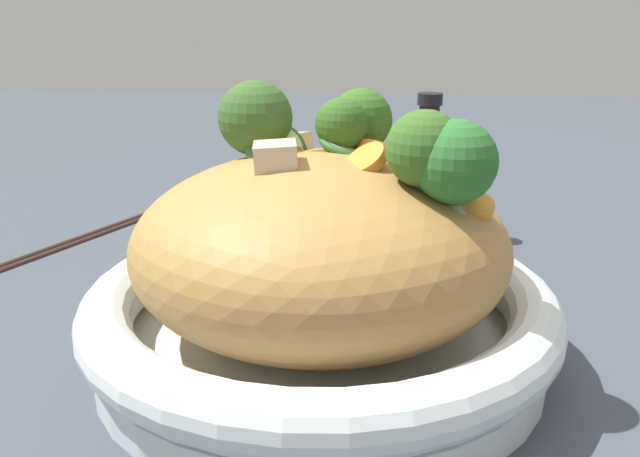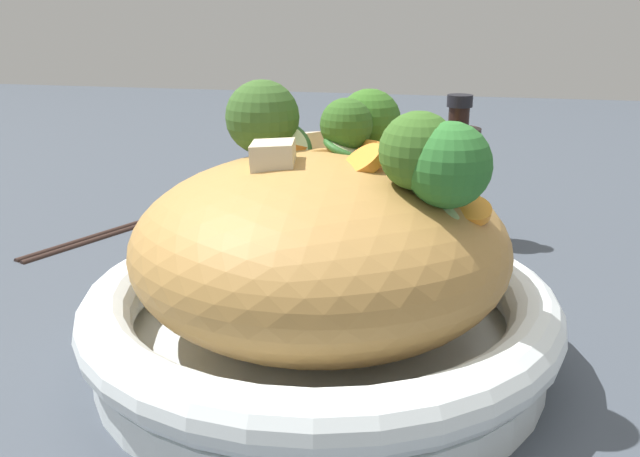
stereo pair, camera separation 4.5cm
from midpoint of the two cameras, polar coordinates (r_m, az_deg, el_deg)
ground_plane at (r=0.48m, az=2.68°, el=-10.78°), size 3.00×3.00×0.00m
serving_bowl at (r=0.47m, az=2.74°, el=-7.54°), size 0.32×0.32×0.06m
noodle_heap at (r=0.45m, az=2.84°, el=-1.47°), size 0.25×0.25×0.12m
broccoli_florets at (r=0.44m, az=6.39°, el=7.54°), size 0.16×0.19×0.08m
carrot_coins at (r=0.44m, az=7.60°, el=5.52°), size 0.09×0.16×0.04m
zucchini_slices at (r=0.46m, az=1.45°, el=6.66°), size 0.05×0.09×0.04m
chicken_chunks at (r=0.48m, az=0.20°, el=6.30°), size 0.14×0.04×0.04m
soy_sauce_bottle at (r=0.72m, az=12.96°, el=3.90°), size 0.05×0.05×0.15m
chopsticks_pair at (r=0.77m, az=-15.02°, el=-0.05°), size 0.22×0.11×0.01m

